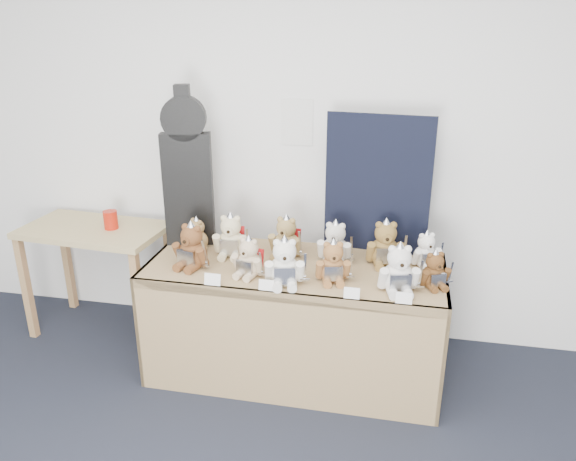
% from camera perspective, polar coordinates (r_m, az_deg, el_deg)
% --- Properties ---
extents(room_shell, '(6.00, 6.00, 6.00)m').
position_cam_1_polar(room_shell, '(3.71, 0.91, 10.93)').
color(room_shell, silver).
rests_on(room_shell, floor).
extents(display_table, '(1.78, 0.75, 0.74)m').
position_cam_1_polar(display_table, '(3.38, 0.46, -6.52)').
color(display_table, '#93754B').
rests_on(display_table, floor).
extents(side_table, '(0.99, 0.61, 0.79)m').
position_cam_1_polar(side_table, '(4.08, -18.98, -1.36)').
color(side_table, tan).
rests_on(side_table, floor).
extents(guitar_case, '(0.32, 0.16, 1.02)m').
position_cam_1_polar(guitar_case, '(3.59, -10.22, 6.14)').
color(guitar_case, black).
rests_on(guitar_case, display_table).
extents(navy_board, '(0.65, 0.09, 0.86)m').
position_cam_1_polar(navy_board, '(3.48, 9.06, 4.59)').
color(navy_board, black).
rests_on(navy_board, display_table).
extents(red_cup, '(0.09, 0.09, 0.12)m').
position_cam_1_polar(red_cup, '(3.95, -17.57, 1.05)').
color(red_cup, '#B31C0B').
rests_on(red_cup, side_table).
extents(teddy_front_far_left, '(0.25, 0.23, 0.30)m').
position_cam_1_polar(teddy_front_far_left, '(3.35, -9.77, -1.74)').
color(teddy_front_far_left, brown).
rests_on(teddy_front_far_left, display_table).
extents(teddy_front_left, '(0.21, 0.20, 0.26)m').
position_cam_1_polar(teddy_front_left, '(3.21, -4.01, -2.87)').
color(teddy_front_left, tan).
rests_on(teddy_front_left, display_table).
extents(teddy_front_centre, '(0.26, 0.22, 0.31)m').
position_cam_1_polar(teddy_front_centre, '(3.09, -0.35, -3.42)').
color(teddy_front_centre, silver).
rests_on(teddy_front_centre, display_table).
extents(teddy_front_right, '(0.23, 0.20, 0.27)m').
position_cam_1_polar(teddy_front_right, '(3.15, 4.59, -3.34)').
color(teddy_front_right, brown).
rests_on(teddy_front_right, display_table).
extents(teddy_front_far_right, '(0.25, 0.22, 0.30)m').
position_cam_1_polar(teddy_front_far_right, '(3.07, 11.19, -4.04)').
color(teddy_front_far_right, silver).
rests_on(teddy_front_far_right, display_table).
extents(teddy_front_end, '(0.19, 0.19, 0.23)m').
position_cam_1_polar(teddy_front_end, '(3.18, 14.67, -4.01)').
color(teddy_front_end, brown).
rests_on(teddy_front_end, display_table).
extents(teddy_back_left, '(0.25, 0.21, 0.30)m').
position_cam_1_polar(teddy_back_left, '(3.48, -5.81, -0.71)').
color(teddy_back_left, beige).
rests_on(teddy_back_left, display_table).
extents(teddy_back_centre_left, '(0.24, 0.21, 0.29)m').
position_cam_1_polar(teddy_back_centre_left, '(3.46, -0.20, -0.82)').
color(teddy_back_centre_left, '#9C814E').
rests_on(teddy_back_centre_left, display_table).
extents(teddy_back_centre_right, '(0.23, 0.19, 0.29)m').
position_cam_1_polar(teddy_back_centre_right, '(3.39, 4.80, -1.38)').
color(teddy_back_centre_right, silver).
rests_on(teddy_back_centre_right, display_table).
extents(teddy_back_right, '(0.26, 0.22, 0.31)m').
position_cam_1_polar(teddy_back_right, '(3.39, 9.85, -1.47)').
color(teddy_back_right, brown).
rests_on(teddy_back_right, display_table).
extents(teddy_back_end, '(0.20, 0.19, 0.24)m').
position_cam_1_polar(teddy_back_end, '(3.43, 13.84, -2.04)').
color(teddy_back_end, white).
rests_on(teddy_back_end, display_table).
extents(teddy_back_far_left, '(0.19, 0.19, 0.24)m').
position_cam_1_polar(teddy_back_far_left, '(3.60, -9.29, -0.53)').
color(teddy_back_far_left, '#A4804C').
rests_on(teddy_back_far_left, display_table).
extents(entry_card_a, '(0.09, 0.02, 0.07)m').
position_cam_1_polar(entry_card_a, '(3.14, -7.68, -4.95)').
color(entry_card_a, white).
rests_on(entry_card_a, display_table).
extents(entry_card_b, '(0.08, 0.02, 0.06)m').
position_cam_1_polar(entry_card_b, '(3.06, -2.22, -5.57)').
color(entry_card_b, white).
rests_on(entry_card_b, display_table).
extents(entry_card_c, '(0.08, 0.02, 0.06)m').
position_cam_1_polar(entry_card_c, '(2.99, 6.50, -6.35)').
color(entry_card_c, white).
rests_on(entry_card_c, display_table).
extents(entry_card_d, '(0.09, 0.02, 0.06)m').
position_cam_1_polar(entry_card_d, '(2.99, 11.70, -6.74)').
color(entry_card_d, white).
rests_on(entry_card_d, display_table).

